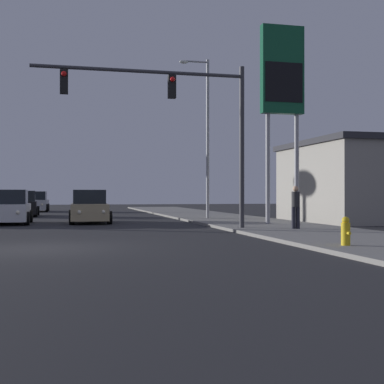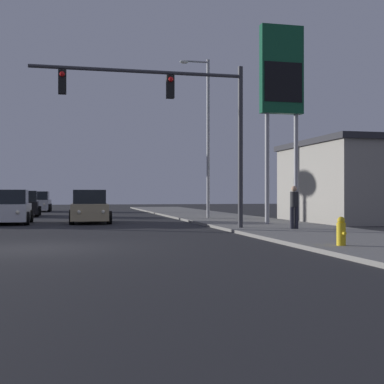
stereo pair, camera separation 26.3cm
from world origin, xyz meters
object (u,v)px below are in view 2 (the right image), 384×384
object	(u,v)px
car_silver	(39,202)
street_lamp	(206,130)
car_black	(24,205)
traffic_light_mast	(181,110)
gas_station_sign	(282,81)
car_tan	(90,208)
car_white	(10,208)
fire_hydrant	(341,232)
pedestrian_on_sidewalk	(294,205)

from	to	relation	value
car_silver	street_lamp	world-z (taller)	street_lamp
car_black	traffic_light_mast	size ratio (longest dim) A/B	0.52
car_silver	gas_station_sign	xyz separation A→B (m)	(11.95, -23.75, 5.86)
traffic_light_mast	car_tan	bearing A→B (deg)	114.94
car_white	car_tan	bearing A→B (deg)	179.63
traffic_light_mast	fire_hydrant	world-z (taller)	traffic_light_mast
car_white	pedestrian_on_sidewalk	world-z (taller)	pedestrian_on_sidewalk
traffic_light_mast	car_silver	bearing A→B (deg)	104.83
gas_station_sign	fire_hydrant	size ratio (longest dim) A/B	11.84
car_silver	street_lamp	distance (m)	20.29
car_black	car_tan	size ratio (longest dim) A/B	1.00
street_lamp	car_white	bearing A→B (deg)	-170.53
car_black	street_lamp	size ratio (longest dim) A/B	0.48
car_white	car_black	bearing A→B (deg)	-89.94
car_tan	car_silver	bearing A→B (deg)	-77.59
car_black	gas_station_sign	world-z (taller)	gas_station_sign
car_tan	fire_hydrant	world-z (taller)	car_tan
car_tan	car_white	world-z (taller)	same
car_tan	street_lamp	size ratio (longest dim) A/B	0.48
car_silver	gas_station_sign	size ratio (longest dim) A/B	0.48
traffic_light_mast	street_lamp	bearing A→B (deg)	69.77
car_tan	street_lamp	bearing A→B (deg)	-163.50
car_silver	street_lamp	bearing A→B (deg)	122.44
car_silver	car_white	distance (m)	18.79
car_silver	pedestrian_on_sidewalk	world-z (taller)	pedestrian_on_sidewalk
traffic_light_mast	pedestrian_on_sidewalk	xyz separation A→B (m)	(4.25, -1.18, -3.74)
traffic_light_mast	fire_hydrant	xyz separation A→B (m)	(2.70, -7.73, -4.29)
car_white	traffic_light_mast	size ratio (longest dim) A/B	0.52
street_lamp	pedestrian_on_sidewalk	xyz separation A→B (m)	(0.99, -10.01, -4.08)
car_black	street_lamp	world-z (taller)	street_lamp
car_white	car_silver	bearing A→B (deg)	-91.38
street_lamp	gas_station_sign	bearing A→B (deg)	-74.64
car_tan	traffic_light_mast	xyz separation A→B (m)	(3.30, -7.10, 4.02)
traffic_light_mast	gas_station_sign	distance (m)	5.82
car_black	street_lamp	bearing A→B (deg)	142.62
car_silver	car_tan	world-z (taller)	same
car_white	pedestrian_on_sidewalk	xyz separation A→B (m)	(11.41, -8.28, 0.27)
car_white	pedestrian_on_sidewalk	distance (m)	14.10
traffic_light_mast	street_lamp	xyz separation A→B (m)	(3.26, 8.84, 0.34)
street_lamp	traffic_light_mast	bearing A→B (deg)	-110.23
car_white	traffic_light_mast	world-z (taller)	traffic_light_mast
car_black	street_lamp	distance (m)	13.55
street_lamp	fire_hydrant	bearing A→B (deg)	-91.93
car_tan	fire_hydrant	xyz separation A→B (m)	(6.00, -14.83, -0.27)
car_black	pedestrian_on_sidewalk	size ratio (longest dim) A/B	2.60
fire_hydrant	car_white	bearing A→B (deg)	123.63
car_silver	traffic_light_mast	bearing A→B (deg)	106.60
car_black	car_white	bearing A→B (deg)	88.23
car_black	fire_hydrant	distance (m)	25.93
car_tan	pedestrian_on_sidewalk	bearing A→B (deg)	134.05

